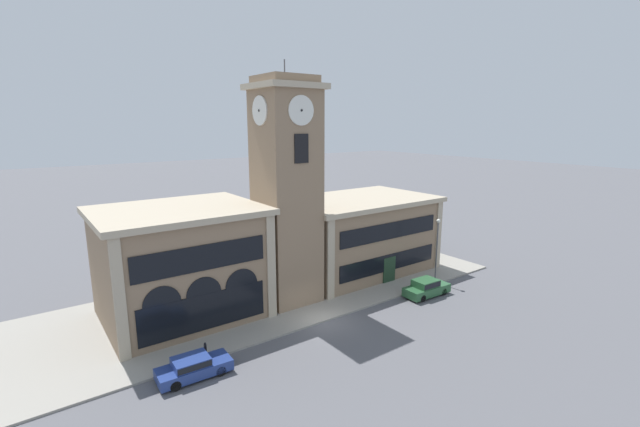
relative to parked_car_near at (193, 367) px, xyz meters
The scene contains 9 objects.
ground_plane 10.70m from the parked_car_near, ahead, with size 300.00×300.00×0.00m, color #56565B.
sidewalk_kerb 13.46m from the parked_car_near, 37.81° to the left, with size 42.30×14.22×0.15m.
clock_tower 15.07m from the parked_car_near, 30.89° to the left, with size 5.11×5.11×19.68m.
town_hall_left_wing 9.77m from the parked_car_near, 74.46° to the left, with size 12.08×9.90×8.66m.
town_hall_right_wing 22.45m from the parked_car_near, 23.11° to the left, with size 15.34×9.90×7.57m.
parked_car_near is the anchor object (origin of this frame).
parked_car_mid 20.91m from the parked_car_near, ahead, with size 4.38×1.94×1.51m.
street_lamp 24.41m from the parked_car_near, ahead, with size 0.36×0.36×6.06m.
bollard 1.91m from the parked_car_near, 46.96° to the left, with size 0.18×0.18×1.06m.
Camera 1 is at (-18.06, -24.18, 14.88)m, focal length 24.00 mm.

